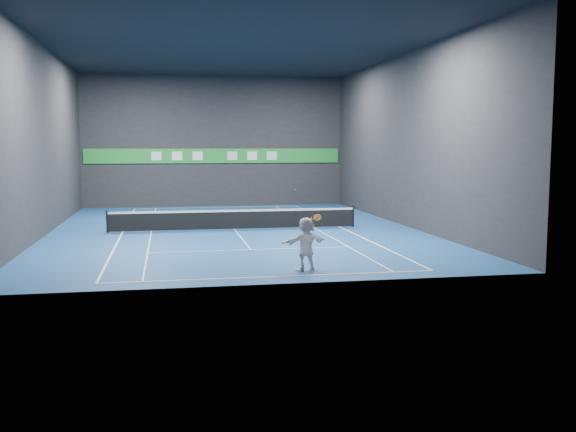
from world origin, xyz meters
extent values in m
plane|color=navy|center=(0.00, 0.00, 0.00)|extent=(26.00, 26.00, 0.00)
plane|color=black|center=(0.00, 0.00, 9.00)|extent=(26.00, 26.00, 0.00)
cube|color=#252527|center=(0.00, 13.00, 4.50)|extent=(18.00, 0.10, 9.00)
cube|color=#252527|center=(0.00, -13.00, 4.50)|extent=(18.00, 0.10, 9.00)
cube|color=#252527|center=(-9.00, 0.00, 4.50)|extent=(0.10, 26.00, 9.00)
cube|color=#252527|center=(9.00, 0.00, 4.50)|extent=(0.10, 26.00, 9.00)
cube|color=white|center=(0.00, -11.89, 0.00)|extent=(10.98, 0.08, 0.01)
cube|color=white|center=(0.00, 11.89, 0.00)|extent=(10.98, 0.08, 0.01)
cube|color=white|center=(-5.49, 0.00, 0.00)|extent=(0.08, 23.78, 0.01)
cube|color=white|center=(5.49, 0.00, 0.00)|extent=(0.08, 23.78, 0.01)
cube|color=white|center=(-4.11, 0.00, 0.00)|extent=(0.06, 23.78, 0.01)
cube|color=white|center=(4.11, 0.00, 0.00)|extent=(0.06, 23.78, 0.01)
cube|color=white|center=(0.00, -6.40, 0.00)|extent=(8.23, 0.06, 0.01)
cube|color=white|center=(0.00, 6.40, 0.00)|extent=(8.23, 0.06, 0.01)
cube|color=white|center=(0.00, 0.00, 0.00)|extent=(0.06, 12.80, 0.01)
imported|color=white|center=(1.28, -11.02, 0.91)|extent=(1.76, 1.05, 1.81)
sphere|color=#ACD323|center=(0.91, -11.04, 2.74)|extent=(0.06, 0.06, 0.06)
cylinder|color=black|center=(-6.20, 0.00, 0.54)|extent=(0.10, 0.10, 1.07)
cylinder|color=black|center=(6.20, 0.00, 0.54)|extent=(0.10, 0.10, 1.07)
cube|color=black|center=(0.00, 0.00, 0.47)|extent=(12.40, 0.03, 0.86)
cube|color=white|center=(0.00, 0.00, 0.95)|extent=(12.40, 0.04, 0.10)
cube|color=green|center=(0.00, 12.94, 3.50)|extent=(17.64, 0.06, 1.00)
cube|color=white|center=(-4.00, 12.88, 3.50)|extent=(0.70, 0.04, 0.60)
cube|color=white|center=(-2.60, 12.88, 3.50)|extent=(0.70, 0.04, 0.60)
cube|color=white|center=(-1.20, 12.88, 3.50)|extent=(0.70, 0.04, 0.60)
cube|color=silver|center=(1.20, 12.88, 3.50)|extent=(0.70, 0.04, 0.60)
cube|color=white|center=(2.60, 12.88, 3.50)|extent=(0.70, 0.04, 0.60)
cube|color=white|center=(4.00, 12.88, 3.50)|extent=(0.70, 0.04, 0.60)
torus|color=#AE1217|center=(1.61, -10.97, 1.80)|extent=(0.38, 0.36, 0.22)
cylinder|color=#DCE450|center=(1.69, -10.97, 1.79)|extent=(0.36, 0.24, 0.29)
cylinder|color=red|center=(1.53, -10.97, 1.62)|extent=(0.06, 0.10, 0.18)
cylinder|color=#E2BC0B|center=(1.55, -10.99, 1.43)|extent=(0.06, 0.12, 0.26)
camera|label=1|loc=(-3.27, -31.99, 4.21)|focal=40.00mm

